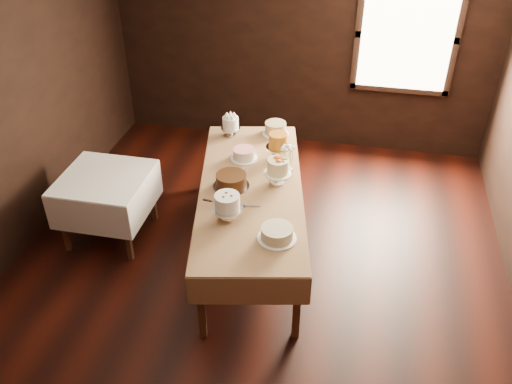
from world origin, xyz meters
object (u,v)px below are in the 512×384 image
Objects in this scene: display_table at (251,192)px; side_table at (105,184)px; cake_cream at (277,234)px; cake_server_e at (219,203)px; cake_flowers at (278,173)px; cake_server_a at (253,206)px; cake_meringue at (231,127)px; cake_lattice at (244,155)px; cake_server_d at (280,172)px; cake_chocolate at (231,181)px; cake_caramel at (278,147)px; cake_server_c at (246,171)px; cake_speckled at (276,129)px; flower_vase at (287,169)px; cake_swirl at (227,208)px.

display_table is 3.03× the size of side_table.
cake_server_e is at bearing 147.48° from cake_cream.
cake_server_a is (-0.16, -0.45, -0.12)m from cake_flowers.
side_table is at bearing -135.55° from cake_meringue.
cake_server_d is at bearing -23.92° from cake_lattice.
display_table is 0.23m from cake_chocolate.
side_table is at bearing -156.71° from cake_lattice.
cake_server_d is at bearing -75.96° from cake_caramel.
cake_server_c is (-0.51, 1.01, -0.05)m from cake_cream.
cake_speckled is at bearing 101.70° from cake_flowers.
display_table is 11.33× the size of cake_server_d.
cake_chocolate is 3.18× the size of flower_vase.
cake_caramel is (0.62, -0.38, 0.02)m from cake_meringue.
cake_speckled is at bearing 30.66° from cake_server_d.
cake_server_d is (-0.17, 1.06, -0.05)m from cake_cream.
cake_swirl is 2.23× the size of flower_vase.
cake_chocolate is 1.73× the size of cake_server_e.
cake_cream reaches higher than cake_server_e.
cake_server_c is at bearing -100.08° from cake_speckled.
cake_chocolate is at bearing -75.28° from cake_meringue.
cake_flowers is 0.88m from cake_cream.
cake_cream is (0.49, -0.19, -0.06)m from cake_swirl.
cake_server_c is at bearing 116.97° from cake_cream.
cake_speckled is 1.28× the size of cake_server_d.
cake_server_e reaches higher than side_table.
flower_vase reaches higher than side_table.
cake_speckled is 0.85× the size of cake_cream.
cake_cream reaches higher than cake_server_d.
cake_caramel is 2.29× the size of flower_vase.
cake_meringue is at bearing 148.45° from cake_caramel.
display_table is 1.11m from cake_meringue.
cake_server_e is (-0.47, -0.66, 0.00)m from cake_server_d.
cake_cream is (0.59, -0.70, -0.01)m from cake_chocolate.
cake_server_e is at bearing -80.32° from cake_meringue.
cake_swirl is 0.94m from cake_server_d.
cake_chocolate is (-0.23, -1.17, -0.00)m from cake_speckled.
cake_meringue is 1.59m from cake_swirl.
cake_meringue is 1.00× the size of cake_server_c.
flower_vase is at bearing -64.55° from cake_caramel.
cake_lattice is 0.87× the size of cake_cream.
flower_vase is (0.27, -0.84, -0.00)m from cake_speckled.
cake_server_e is (1.32, -0.26, 0.14)m from side_table.
cake_flowers is at bearing 20.76° from cake_chocolate.
cake_swirl reaches higher than flower_vase.
flower_vase is at bearing 11.28° from side_table.
cake_flowers is 0.41m from cake_server_c.
cake_chocolate is at bearing -146.22° from flower_vase.
cake_swirl reaches higher than cake_server_d.
cake_server_a is (-0.31, 0.42, -0.05)m from cake_cream.
cake_server_c is at bearing 158.29° from cake_flowers.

